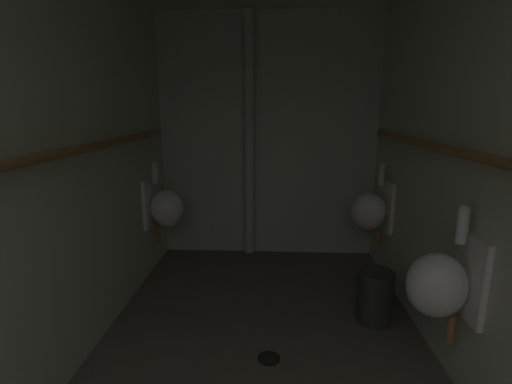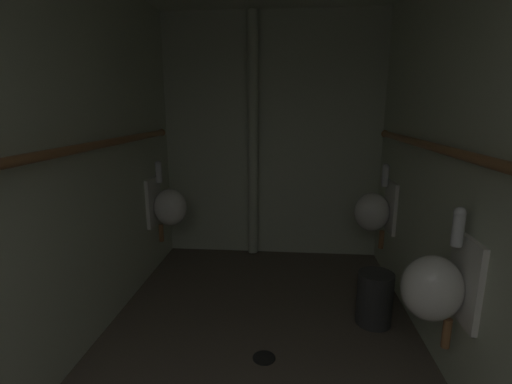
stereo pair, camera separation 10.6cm
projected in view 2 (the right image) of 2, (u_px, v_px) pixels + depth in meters
The scene contains 11 objects.
wall_left at pixel (41, 168), 1.88m from camera, with size 0.06×3.91×2.37m, color beige.
wall_right at pixel (491, 175), 1.69m from camera, with size 0.06×3.91×2.37m, color beige.
wall_back at pixel (272, 139), 3.65m from camera, with size 2.25×0.06×2.37m, color beige.
urinal_left_mid at pixel (168, 206), 3.34m from camera, with size 0.32×0.30×0.76m.
urinal_right_mid at pixel (437, 286), 1.84m from camera, with size 0.32×0.30×0.76m.
urinal_right_far at pixel (375, 211), 3.19m from camera, with size 0.32×0.30×0.76m.
supply_pipe_left at pixel (59, 153), 1.88m from camera, with size 0.06×3.20×0.06m.
supply_pipe_right at pixel (470, 157), 1.71m from camera, with size 0.06×3.19×0.06m.
standpipe_back_wall at pixel (253, 139), 3.56m from camera, with size 0.10×0.10×2.32m, color beige.
floor_drain at pixel (264, 358), 2.23m from camera, with size 0.14×0.14×0.01m, color black.
waste_bin at pixel (375, 298), 2.56m from camera, with size 0.24×0.24×0.38m, color #2D2D2D.
Camera 2 is at (0.17, 0.14, 1.49)m, focal length 25.79 mm.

